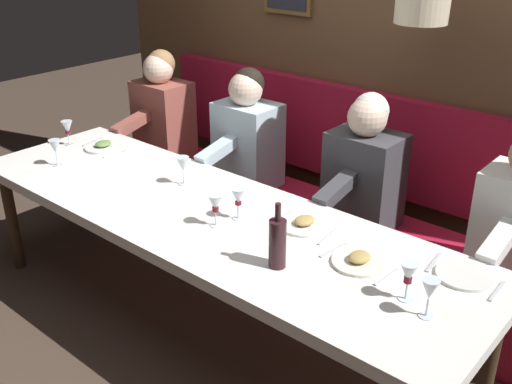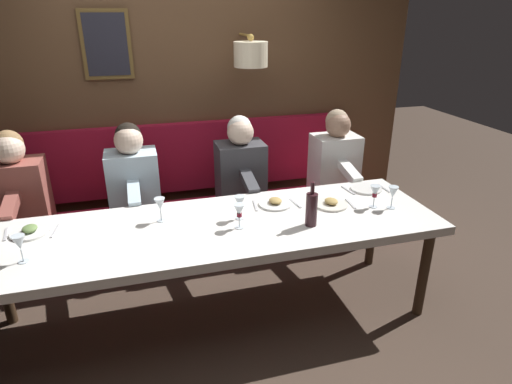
{
  "view_description": "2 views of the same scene",
  "coord_description": "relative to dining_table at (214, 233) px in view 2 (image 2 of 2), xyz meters",
  "views": [
    {
      "loc": [
        -1.9,
        -1.96,
        2.12
      ],
      "look_at": [
        0.05,
        -0.3,
        0.92
      ],
      "focal_mm": 41.86,
      "sensor_mm": 36.0,
      "label": 1
    },
    {
      "loc": [
        -2.49,
        0.42,
        2.03
      ],
      "look_at": [
        0.05,
        -0.3,
        0.92
      ],
      "focal_mm": 30.26,
      "sensor_mm": 36.0,
      "label": 2
    }
  ],
  "objects": [
    {
      "name": "wine_bottle",
      "position": [
        -0.17,
        -0.61,
        0.17
      ],
      "size": [
        0.08,
        0.08,
        0.3
      ],
      "color": "#33191E",
      "rests_on": "dining_table"
    },
    {
      "name": "wine_glass_3",
      "position": [
        -0.08,
        -1.26,
        0.17
      ],
      "size": [
        0.07,
        0.07,
        0.16
      ],
      "color": "silver",
      "rests_on": "dining_table"
    },
    {
      "name": "diner_nearest",
      "position": [
        0.88,
        -1.28,
        0.13
      ],
      "size": [
        0.6,
        0.4,
        0.79
      ],
      "color": "white",
      "rests_on": "banquette_bench"
    },
    {
      "name": "wine_glass_5",
      "position": [
        0.05,
        -0.19,
        0.17
      ],
      "size": [
        0.07,
        0.07,
        0.16
      ],
      "color": "silver",
      "rests_on": "dining_table"
    },
    {
      "name": "dining_table",
      "position": [
        0.0,
        0.0,
        0.0
      ],
      "size": [
        0.9,
        3.01,
        0.74
      ],
      "color": "silver",
      "rests_on": "ground_plane"
    },
    {
      "name": "back_wall_panel",
      "position": [
        1.46,
        -0.0,
        0.68
      ],
      "size": [
        0.59,
        4.41,
        2.9
      ],
      "color": "brown",
      "rests_on": "ground_plane"
    },
    {
      "name": "wine_glass_4",
      "position": [
        -0.03,
        -1.15,
        0.17
      ],
      "size": [
        0.07,
        0.07,
        0.16
      ],
      "color": "silver",
      "rests_on": "dining_table"
    },
    {
      "name": "diner_near",
      "position": [
        0.88,
        -0.4,
        0.13
      ],
      "size": [
        0.6,
        0.4,
        0.79
      ],
      "color": "#3D3D42",
      "rests_on": "banquette_bench"
    },
    {
      "name": "ground_plane",
      "position": [
        0.0,
        0.0,
        -0.68
      ],
      "size": [
        12.0,
        12.0,
        0.0
      ],
      "primitive_type": "plane",
      "color": "#423328"
    },
    {
      "name": "wine_glass_6",
      "position": [
        -0.08,
        -0.15,
        0.17
      ],
      "size": [
        0.07,
        0.07,
        0.16
      ],
      "color": "silver",
      "rests_on": "dining_table"
    },
    {
      "name": "diner_far",
      "position": [
        0.88,
        1.32,
        0.13
      ],
      "size": [
        0.6,
        0.4,
        0.79
      ],
      "color": "#934C42",
      "rests_on": "banquette_bench"
    },
    {
      "name": "place_setting_1",
      "position": [
        0.19,
        -0.49,
        0.07
      ],
      "size": [
        0.24,
        0.33,
        0.05
      ],
      "color": "white",
      "rests_on": "dining_table"
    },
    {
      "name": "wine_glass_1",
      "position": [
        -0.15,
        1.1,
        0.17
      ],
      "size": [
        0.07,
        0.07,
        0.16
      ],
      "color": "silver",
      "rests_on": "dining_table"
    },
    {
      "name": "diner_middle",
      "position": [
        0.88,
        0.49,
        0.13
      ],
      "size": [
        0.6,
        0.4,
        0.79
      ],
      "color": "silver",
      "rests_on": "banquette_bench"
    },
    {
      "name": "place_setting_3",
      "position": [
        0.27,
        -1.26,
        0.07
      ],
      "size": [
        0.24,
        0.32,
        0.01
      ],
      "color": "silver",
      "rests_on": "dining_table"
    },
    {
      "name": "place_setting_2",
      "position": [
        0.07,
        -0.87,
        0.07
      ],
      "size": [
        0.24,
        0.32,
        0.05
      ],
      "color": "silver",
      "rests_on": "dining_table"
    },
    {
      "name": "banquette_bench",
      "position": [
        0.89,
        0.0,
        -0.46
      ],
      "size": [
        0.52,
        3.21,
        0.45
      ],
      "primitive_type": "cube",
      "color": "maroon",
      "rests_on": "ground_plane"
    },
    {
      "name": "wine_glass_2",
      "position": [
        0.16,
        0.32,
        0.17
      ],
      "size": [
        0.07,
        0.07,
        0.16
      ],
      "color": "silver",
      "rests_on": "dining_table"
    },
    {
      "name": "place_setting_0",
      "position": [
        0.21,
        1.13,
        0.07
      ],
      "size": [
        0.24,
        0.33,
        0.05
      ],
      "color": "white",
      "rests_on": "dining_table"
    }
  ]
}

